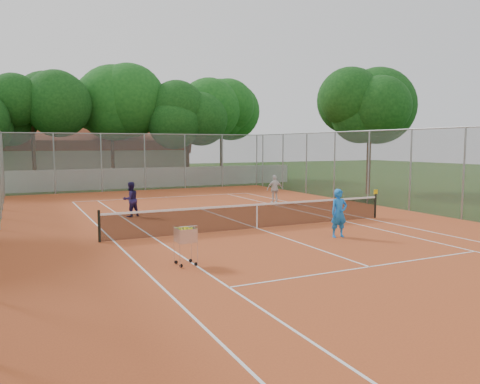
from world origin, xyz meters
name	(u,v)px	position (x,y,z in m)	size (l,w,h in m)	color
ground	(257,229)	(0.00, 0.00, 0.00)	(120.00, 120.00, 0.00)	#19370F
court_pad	(257,229)	(0.00, 0.00, 0.01)	(18.00, 34.00, 0.02)	#B54D23
court_lines	(257,228)	(0.00, 0.00, 0.02)	(10.98, 23.78, 0.01)	white
tennis_net	(257,216)	(0.00, 0.00, 0.51)	(11.88, 0.10, 0.98)	black
perimeter_fence	(257,177)	(0.00, 0.00, 2.00)	(18.00, 34.00, 4.00)	slate
boundary_wall	(138,178)	(0.00, 19.00, 0.75)	(26.00, 0.30, 1.50)	silver
clubhouse	(90,156)	(-2.00, 29.00, 2.20)	(16.40, 9.00, 4.40)	beige
tropical_trees	(128,123)	(0.00, 22.00, 5.00)	(29.00, 19.00, 10.00)	black
player_near	(339,213)	(1.77, -2.78, 0.87)	(0.62, 0.41, 1.70)	blue
player_far_left	(131,199)	(-3.74, 5.05, 0.81)	(0.77, 0.60, 1.58)	#1E1747
player_far_right	(275,189)	(4.55, 6.46, 0.80)	(0.92, 0.38, 1.56)	silver
ball_hopper	(186,245)	(-4.34, -4.10, 0.58)	(0.54, 0.54, 1.12)	silver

